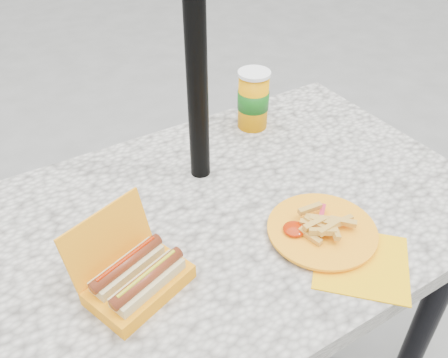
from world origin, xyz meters
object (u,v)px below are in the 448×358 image
hotdog_box (136,277)px  fries_plate (324,232)px  umbrella_pole (196,43)px  soda_cup (253,100)px

hotdog_box → fries_plate: size_ratio=0.64×
umbrella_pole → soda_cup: 0.38m
umbrella_pole → fries_plate: umbrella_pole is taller
hotdog_box → fries_plate: (0.41, -0.08, -0.02)m
umbrella_pole → fries_plate: (0.12, -0.35, -0.34)m
fries_plate → soda_cup: 0.49m
hotdog_box → fries_plate: 0.42m
hotdog_box → soda_cup: size_ratio=1.33×
hotdog_box → fries_plate: hotdog_box is taller
umbrella_pole → soda_cup: (0.25, 0.12, -0.26)m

